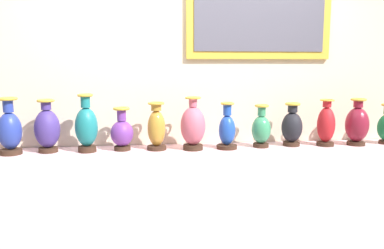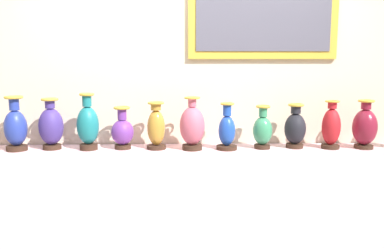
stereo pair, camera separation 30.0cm
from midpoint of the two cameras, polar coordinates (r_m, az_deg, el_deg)
display_shelf at (r=3.23m, az=-2.72°, el=-12.51°), size 3.48×0.34×1.04m
back_wall at (r=3.26m, az=-3.00°, el=3.25°), size 6.04×0.14×2.75m
vase_cobalt at (r=3.19m, az=-27.32°, el=-0.75°), size 0.17×0.17×0.41m
vase_indigo at (r=3.15m, az=-22.77°, el=-0.55°), size 0.18×0.18×0.39m
vase_teal at (r=3.06m, az=-17.74°, el=-0.33°), size 0.17×0.17×0.43m
vase_violet at (r=3.05m, az=-12.87°, el=-1.11°), size 0.17×0.17×0.33m
vase_ochre at (r=3.02m, az=-7.99°, el=-0.53°), size 0.15×0.15×0.36m
vase_rose at (r=2.99m, az=-2.67°, el=-0.28°), size 0.19×0.19×0.41m
vase_sapphire at (r=3.03m, az=2.27°, el=-0.83°), size 0.16×0.16×0.36m
vase_jade at (r=3.11m, az=7.27°, el=-0.64°), size 0.15×0.15×0.34m
vase_onyx at (r=3.21m, az=11.66°, el=-0.30°), size 0.16×0.16×0.35m
vase_crimson at (r=3.27m, az=16.34°, el=-0.09°), size 0.14×0.14×0.37m
vase_burgundy at (r=3.38m, az=20.41°, el=0.01°), size 0.18×0.18×0.38m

